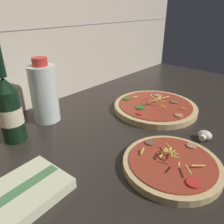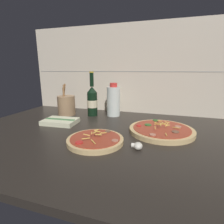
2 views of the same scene
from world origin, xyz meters
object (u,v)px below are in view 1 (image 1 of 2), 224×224
(oil_bottle, at_px, (44,93))
(dish_towel, at_px, (21,194))
(pizza_far, at_px, (155,107))
(mushroom_left, at_px, (205,135))
(pizza_near, at_px, (172,164))
(beer_bottle, at_px, (9,109))

(oil_bottle, xyz_separation_m, dish_towel, (-0.23, -0.25, -0.08))
(pizza_far, bearing_deg, dish_towel, -177.49)
(oil_bottle, relative_size, mushroom_left, 5.11)
(pizza_near, xyz_separation_m, beer_bottle, (-0.19, 0.39, 0.09))
(pizza_near, xyz_separation_m, oil_bottle, (-0.06, 0.43, 0.09))
(pizza_near, relative_size, pizza_far, 0.77)
(pizza_near, relative_size, dish_towel, 1.24)
(oil_bottle, bearing_deg, dish_towel, -131.86)
(beer_bottle, xyz_separation_m, oil_bottle, (0.13, 0.04, -0.00))
(oil_bottle, height_order, dish_towel, oil_bottle)
(pizza_far, bearing_deg, mushroom_left, -110.13)
(beer_bottle, distance_m, dish_towel, 0.25)
(pizza_far, height_order, mushroom_left, pizza_far)
(pizza_near, xyz_separation_m, dish_towel, (-0.28, 0.18, 0.00))
(beer_bottle, bearing_deg, pizza_far, -23.97)
(pizza_far, distance_m, mushroom_left, 0.22)
(beer_bottle, bearing_deg, mushroom_left, -48.48)
(pizza_near, distance_m, beer_bottle, 0.44)
(pizza_far, distance_m, beer_bottle, 0.48)
(beer_bottle, bearing_deg, dish_towel, -113.94)
(dish_towel, bearing_deg, pizza_near, -32.13)
(pizza_near, relative_size, oil_bottle, 1.11)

